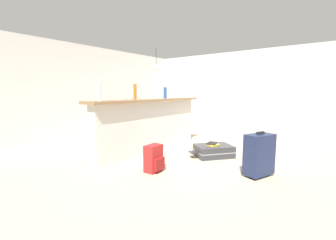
{
  "coord_description": "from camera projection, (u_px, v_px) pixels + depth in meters",
  "views": [
    {
      "loc": [
        -4.28,
        -2.77,
        1.26
      ],
      "look_at": [
        -0.24,
        0.36,
        0.6
      ],
      "focal_mm": 24.58,
      "sensor_mm": 36.0,
      "label": 1
    }
  ],
  "objects": [
    {
      "name": "bottle_amber",
      "position": [
        135.0,
        92.0,
        4.38
      ],
      "size": [
        0.06,
        0.06,
        0.29
      ],
      "primitive_type": "cylinder",
      "color": "#9E661E",
      "rests_on": "bar_countertop"
    },
    {
      "name": "bottle_clear",
      "position": [
        99.0,
        92.0,
        3.61
      ],
      "size": [
        0.06,
        0.06,
        0.28
      ],
      "primitive_type": "cylinder",
      "color": "silver",
      "rests_on": "bar_countertop"
    },
    {
      "name": "ground_plane",
      "position": [
        187.0,
        148.0,
        5.2
      ],
      "size": [
        13.0,
        13.0,
        0.05
      ],
      "primitive_type": "cube",
      "color": "#BCAD8E"
    },
    {
      "name": "suitcase_upright_navy",
      "position": [
        259.0,
        154.0,
        3.37
      ],
      "size": [
        0.5,
        0.38,
        0.67
      ],
      "color": "#1E284C",
      "rests_on": "ground_plane"
    },
    {
      "name": "bottle_white",
      "position": [
        183.0,
        92.0,
        5.7
      ],
      "size": [
        0.07,
        0.07,
        0.28
      ],
      "primitive_type": "cylinder",
      "color": "silver",
      "rests_on": "bar_countertop"
    },
    {
      "name": "bottle_blue",
      "position": [
        165.0,
        93.0,
        4.91
      ],
      "size": [
        0.07,
        0.07,
        0.24
      ],
      "primitive_type": "cylinder",
      "color": "#284C89",
      "rests_on": "bar_countertop"
    },
    {
      "name": "suitcase_flat_charcoal",
      "position": [
        213.0,
        151.0,
        4.41
      ],
      "size": [
        0.86,
        0.81,
        0.22
      ],
      "color": "#38383D",
      "rests_on": "ground_plane"
    },
    {
      "name": "dining_table",
      "position": [
        159.0,
        111.0,
        6.84
      ],
      "size": [
        1.1,
        0.8,
        0.74
      ],
      "color": "#4C331E",
      "rests_on": "ground_plane"
    },
    {
      "name": "partition_half_wall",
      "position": [
        151.0,
        127.0,
        4.73
      ],
      "size": [
        2.8,
        0.2,
        1.04
      ],
      "primitive_type": "cube",
      "color": "silver",
      "rests_on": "ground_plane"
    },
    {
      "name": "wall_back",
      "position": [
        102.0,
        91.0,
        6.89
      ],
      "size": [
        6.6,
        0.1,
        2.5
      ],
      "primitive_type": "cube",
      "color": "silver",
      "rests_on": "ground_plane"
    },
    {
      "name": "backpack_red",
      "position": [
        154.0,
        159.0,
        3.58
      ],
      "size": [
        0.29,
        0.26,
        0.42
      ],
      "color": "red",
      "rests_on": "ground_plane"
    },
    {
      "name": "book_stack",
      "position": [
        213.0,
        144.0,
        4.38
      ],
      "size": [
        0.27,
        0.25,
        0.05
      ],
      "color": "gold",
      "rests_on": "suitcase_flat_charcoal"
    },
    {
      "name": "bar_countertop",
      "position": [
        151.0,
        100.0,
        4.66
      ],
      "size": [
        2.96,
        0.4,
        0.05
      ],
      "primitive_type": "cube",
      "color": "#93704C",
      "rests_on": "partition_half_wall"
    },
    {
      "name": "dining_chair_far_side",
      "position": [
        146.0,
        114.0,
        7.25
      ],
      "size": [
        0.42,
        0.42,
        0.93
      ],
      "color": "#4C331E",
      "rests_on": "ground_plane"
    },
    {
      "name": "pendant_lamp",
      "position": [
        156.0,
        67.0,
        6.7
      ],
      "size": [
        0.34,
        0.34,
        0.66
      ],
      "color": "black"
    },
    {
      "name": "dining_chair_near_partition",
      "position": [
        170.0,
        117.0,
        6.48
      ],
      "size": [
        0.47,
        0.47,
        0.93
      ],
      "color": "#4C331E",
      "rests_on": "ground_plane"
    },
    {
      "name": "wall_right",
      "position": [
        230.0,
        91.0,
        7.61
      ],
      "size": [
        0.1,
        6.0,
        2.5
      ],
      "primitive_type": "cube",
      "color": "silver",
      "rests_on": "ground_plane"
    }
  ]
}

